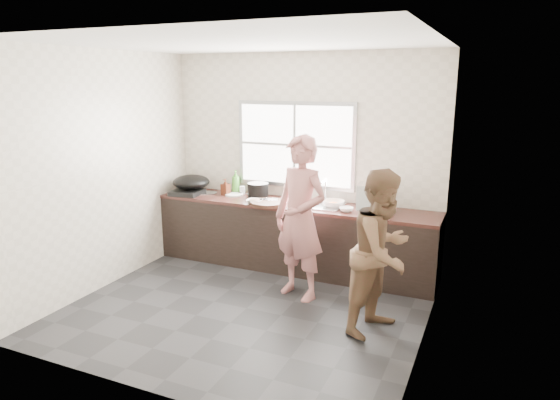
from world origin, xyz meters
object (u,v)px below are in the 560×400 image
at_px(bowl_crabs, 333,205).
at_px(bottle_brown_tall, 226,188).
at_px(bowl_mince, 255,201).
at_px(burner, 187,192).
at_px(pot_lid_left, 202,193).
at_px(bottle_brown_short, 252,191).
at_px(bottle_green, 236,181).
at_px(woman, 300,223).
at_px(person_side, 382,252).
at_px(wok, 191,182).
at_px(black_pot, 258,191).
at_px(glass_jar, 242,190).
at_px(cutting_board, 268,203).
at_px(pot_lid_right, 209,193).
at_px(dish_rack, 377,198).
at_px(plate_food, 234,195).
at_px(bowl_held, 346,209).

relative_size(bowl_crabs, bottle_brown_tall, 1.07).
bearing_deg(bowl_mince, burner, 175.90).
distance_m(bowl_mince, pot_lid_left, 0.93).
xyz_separation_m(bowl_mince, bottle_brown_short, (-0.18, 0.27, 0.06)).
relative_size(bowl_crabs, bottle_green, 0.69).
height_order(woman, bowl_crabs, woman).
xyz_separation_m(person_side, wok, (-2.87, 1.13, 0.22)).
distance_m(bottle_green, pot_lid_left, 0.49).
relative_size(black_pot, bottle_green, 0.88).
distance_m(bottle_brown_short, glass_jar, 0.24).
bearing_deg(person_side, bottle_green, 78.92).
relative_size(person_side, wok, 3.18).
bearing_deg(person_side, burner, 90.07).
height_order(cutting_board, bowl_crabs, bowl_crabs).
bearing_deg(cutting_board, pot_lid_right, 165.72).
relative_size(person_side, bowl_mince, 7.96).
height_order(bottle_brown_tall, burner, bottle_brown_tall).
xyz_separation_m(bottle_brown_tall, pot_lid_right, (-0.26, -0.01, -0.09)).
bearing_deg(glass_jar, cutting_board, -34.72).
xyz_separation_m(woman, burner, (-1.89, 0.63, 0.05)).
bearing_deg(cutting_board, glass_jar, 145.28).
bearing_deg(burner, dish_rack, 3.02).
relative_size(woman, glass_jar, 15.77).
bearing_deg(cutting_board, plate_food, 155.85).
xyz_separation_m(bowl_held, bottle_green, (-1.67, 0.36, 0.12)).
bearing_deg(glass_jar, bottle_brown_tall, -145.10).
bearing_deg(burner, bottle_brown_tall, 21.20).
bearing_deg(woman, black_pot, 157.06).
distance_m(bowl_held, pot_lid_left, 2.08).
bearing_deg(cutting_board, wok, 172.19).
xyz_separation_m(bowl_mince, bottle_brown_tall, (-0.57, 0.26, 0.07)).
xyz_separation_m(cutting_board, bottle_brown_short, (-0.36, 0.27, 0.06)).
bearing_deg(burner, bowl_crabs, 3.64).
relative_size(person_side, bottle_brown_short, 9.41).
xyz_separation_m(woman, bowl_crabs, (0.13, 0.75, 0.05)).
height_order(black_pot, dish_rack, dish_rack).
distance_m(plate_food, pot_lid_right, 0.38).
bearing_deg(black_pot, plate_food, 179.09).
bearing_deg(person_side, glass_jar, 78.34).
xyz_separation_m(bottle_brown_short, burner, (-0.88, -0.19, -0.06)).
height_order(woman, bottle_brown_tall, woman).
bearing_deg(pot_lid_right, glass_jar, 17.22).
xyz_separation_m(bottle_brown_short, glass_jar, (-0.21, 0.12, -0.03)).
xyz_separation_m(plate_food, bottle_green, (-0.06, 0.15, 0.15)).
relative_size(black_pot, pot_lid_right, 1.22).
distance_m(cutting_board, bowl_mince, 0.19).
bearing_deg(bowl_crabs, black_pot, 176.06).
relative_size(bottle_green, bottle_brown_short, 1.85).
xyz_separation_m(person_side, plate_food, (-2.27, 1.24, 0.08)).
distance_m(glass_jar, pot_lid_right, 0.47).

